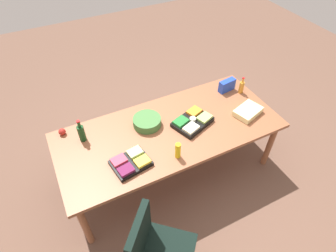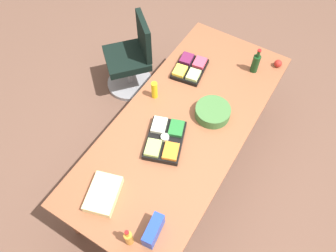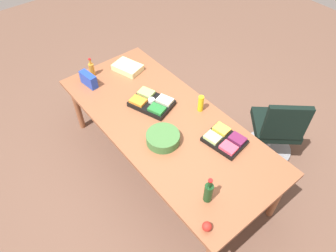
% 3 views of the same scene
% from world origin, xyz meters
% --- Properties ---
extents(ground_plane, '(10.00, 10.00, 0.00)m').
position_xyz_m(ground_plane, '(0.00, 0.00, 0.00)').
color(ground_plane, brown).
extents(conference_table, '(2.49, 1.09, 0.74)m').
position_xyz_m(conference_table, '(0.00, 0.00, 0.68)').
color(conference_table, brown).
rests_on(conference_table, ground).
extents(office_chair, '(0.68, 0.68, 0.93)m').
position_xyz_m(office_chair, '(0.64, 1.06, 0.37)').
color(office_chair, gray).
rests_on(office_chair, ground).
extents(veggie_tray, '(0.50, 0.42, 0.09)m').
position_xyz_m(veggie_tray, '(-0.27, 0.04, 0.78)').
color(veggie_tray, black).
rests_on(veggie_tray, conference_table).
extents(wine_bottle, '(0.08, 0.08, 0.27)m').
position_xyz_m(wine_bottle, '(0.89, -0.27, 0.85)').
color(wine_bottle, '#143B18').
rests_on(wine_bottle, conference_table).
extents(chip_bag_blue, '(0.23, 0.11, 0.15)m').
position_xyz_m(chip_bag_blue, '(-0.97, -0.30, 0.82)').
color(chip_bag_blue, blue).
rests_on(chip_bag_blue, conference_table).
extents(mustard_bottle, '(0.06, 0.06, 0.18)m').
position_xyz_m(mustard_bottle, '(0.10, 0.38, 0.83)').
color(mustard_bottle, yellow).
rests_on(mustard_bottle, conference_table).
extents(apple_red, '(0.09, 0.09, 0.08)m').
position_xyz_m(apple_red, '(1.07, -0.45, 0.78)').
color(apple_red, '#AE241D').
rests_on(apple_red, conference_table).
extents(salad_bowl, '(0.34, 0.34, 0.09)m').
position_xyz_m(salad_bowl, '(0.19, -0.18, 0.79)').
color(salad_bowl, '#407238').
rests_on(salad_bowl, conference_table).
extents(fruit_platter, '(0.40, 0.33, 0.07)m').
position_xyz_m(fruit_platter, '(0.56, 0.27, 0.77)').
color(fruit_platter, black).
rests_on(fruit_platter, conference_table).
extents(dressing_bottle, '(0.08, 0.08, 0.22)m').
position_xyz_m(dressing_bottle, '(-1.11, -0.19, 0.83)').
color(dressing_bottle, orange).
rests_on(dressing_bottle, conference_table).
extents(sheet_cake, '(0.37, 0.31, 0.07)m').
position_xyz_m(sheet_cake, '(-0.93, 0.18, 0.78)').
color(sheet_cake, beige).
rests_on(sheet_cake, conference_table).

